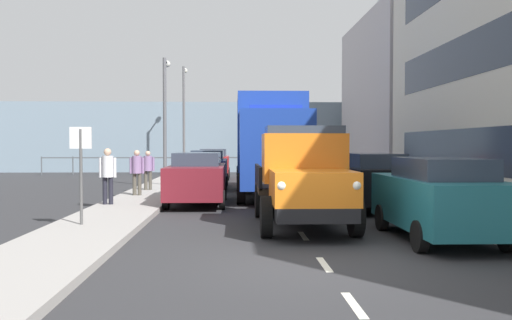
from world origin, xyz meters
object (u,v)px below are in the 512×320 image
at_px(car_red_oppositeside_2, 214,163).
at_px(car_maroon_oppositeside_0, 197,177).
at_px(lorry_cargo_blue, 270,142).
at_px(pedestrian_strolling, 137,169).
at_px(truck_vintage_orange, 304,179).
at_px(lamp_post_far, 184,110).
at_px(car_navy_oppositeside_1, 208,168).
at_px(car_teal_kerbside_near, 439,197).
at_px(car_black_kerbside_1, 372,180).
at_px(pedestrian_by_lamp, 148,167).
at_px(lamp_post_promenade, 165,108).
at_px(pedestrian_couple_b, 108,171).
at_px(street_sign, 81,158).

bearing_deg(car_red_oppositeside_2, car_maroon_oppositeside_0, 90.00).
bearing_deg(lorry_cargo_blue, pedestrian_strolling, 12.33).
xyz_separation_m(truck_vintage_orange, lamp_post_far, (4.95, -22.22, 3.02)).
relative_size(car_maroon_oppositeside_0, car_navy_oppositeside_1, 1.07).
xyz_separation_m(lorry_cargo_blue, pedestrian_strolling, (4.91, 1.07, -0.97)).
xyz_separation_m(car_maroon_oppositeside_0, car_red_oppositeside_2, (0.00, -13.03, -0.00)).
relative_size(car_red_oppositeside_2, pedestrian_strolling, 2.60).
relative_size(car_navy_oppositeside_1, lamp_post_far, 0.62).
relative_size(car_teal_kerbside_near, car_black_kerbside_1, 0.96).
bearing_deg(lorry_cargo_blue, truck_vintage_orange, 92.09).
bearing_deg(pedestrian_strolling, car_maroon_oppositeside_0, 143.43).
bearing_deg(pedestrian_strolling, car_red_oppositeside_2, -101.51).
xyz_separation_m(truck_vintage_orange, car_maroon_oppositeside_0, (2.89, -5.17, -0.28)).
relative_size(car_maroon_oppositeside_0, pedestrian_strolling, 2.80).
bearing_deg(lamp_post_far, lorry_cargo_blue, 108.07).
bearing_deg(car_black_kerbside_1, car_red_oppositeside_2, -69.26).
height_order(truck_vintage_orange, car_black_kerbside_1, truck_vintage_orange).
height_order(car_teal_kerbside_near, pedestrian_by_lamp, pedestrian_by_lamp).
height_order(car_teal_kerbside_near, pedestrian_strolling, pedestrian_strolling).
xyz_separation_m(car_teal_kerbside_near, car_black_kerbside_1, (0.00, -5.44, 0.00)).
bearing_deg(lamp_post_promenade, lamp_post_far, -89.50).
bearing_deg(car_black_kerbside_1, lamp_post_far, -67.83).
relative_size(car_teal_kerbside_near, pedestrian_strolling, 2.54).
height_order(car_black_kerbside_1, pedestrian_couple_b, pedestrian_couple_b).
height_order(car_navy_oppositeside_1, car_red_oppositeside_2, same).
distance_m(car_teal_kerbside_near, car_maroon_oppositeside_0, 8.83).
bearing_deg(lorry_cargo_blue, car_teal_kerbside_near, 106.62).
xyz_separation_m(truck_vintage_orange, lamp_post_promenade, (4.86, -12.21, 2.47)).
bearing_deg(pedestrian_couple_b, lamp_post_far, -91.91).
bearing_deg(lamp_post_promenade, car_maroon_oppositeside_0, 105.61).
distance_m(lorry_cargo_blue, pedestrian_strolling, 5.11).
xyz_separation_m(car_black_kerbside_1, car_navy_oppositeside_1, (5.49, -8.12, -0.00)).
relative_size(car_teal_kerbside_near, pedestrian_by_lamp, 2.63).
bearing_deg(lamp_post_promenade, car_red_oppositeside_2, -108.18).
bearing_deg(car_maroon_oppositeside_0, pedestrian_by_lamp, -60.27).
bearing_deg(pedestrian_couple_b, car_teal_kerbside_near, 145.15).
bearing_deg(car_red_oppositeside_2, street_sign, 82.93).
bearing_deg(car_maroon_oppositeside_0, lorry_cargo_blue, -133.07).
relative_size(pedestrian_by_lamp, lamp_post_promenade, 0.27).
bearing_deg(lorry_cargo_blue, car_red_oppositeside_2, -75.76).
xyz_separation_m(car_black_kerbside_1, lamp_post_promenade, (7.46, -8.52, 2.75)).
relative_size(car_black_kerbside_1, pedestrian_by_lamp, 2.74).
height_order(truck_vintage_orange, car_teal_kerbside_near, truck_vintage_orange).
relative_size(car_black_kerbside_1, lamp_post_promenade, 0.75).
relative_size(truck_vintage_orange, car_navy_oppositeside_1, 1.32).
relative_size(truck_vintage_orange, pedestrian_by_lamp, 3.57).
height_order(car_teal_kerbside_near, car_maroon_oppositeside_0, same).
relative_size(lorry_cargo_blue, pedestrian_by_lamp, 5.19).
xyz_separation_m(lorry_cargo_blue, street_sign, (4.89, 8.19, -0.39)).
height_order(truck_vintage_orange, car_navy_oppositeside_1, truck_vintage_orange).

